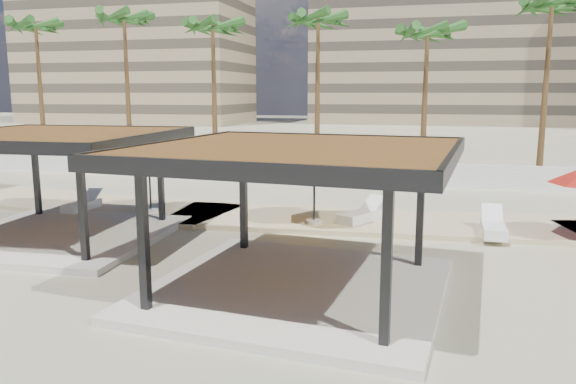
% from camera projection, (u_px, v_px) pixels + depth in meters
% --- Properties ---
extents(ground, '(200.00, 200.00, 0.00)m').
position_uv_depth(ground, '(281.00, 283.00, 14.13)').
color(ground, tan).
rests_on(ground, ground).
extents(promenade, '(44.45, 7.97, 0.24)m').
position_uv_depth(promenade, '(387.00, 219.00, 20.93)').
color(promenade, '#C6B284').
rests_on(promenade, ground).
extents(boundary_wall, '(56.00, 0.30, 1.20)m').
position_uv_depth(boundary_wall, '(362.00, 173.00, 29.27)').
color(boundary_wall, silver).
rests_on(boundary_wall, ground).
extents(building_west, '(34.00, 16.00, 32.40)m').
position_uv_depth(building_west, '(135.00, 23.00, 86.66)').
color(building_west, '#937F60').
rests_on(building_west, ground).
extents(building_mid, '(38.00, 16.00, 30.40)m').
position_uv_depth(building_mid, '(442.00, 28.00, 84.96)').
color(building_mid, '#847259').
rests_on(building_mid, ground).
extents(pavilion_central, '(7.61, 7.61, 3.55)m').
position_uv_depth(pavilion_central, '(298.00, 206.00, 13.08)').
color(pavilion_central, beige).
rests_on(pavilion_central, ground).
extents(pavilion_west, '(7.25, 7.25, 3.51)m').
position_uv_depth(pavilion_west, '(55.00, 176.00, 17.97)').
color(pavilion_west, beige).
rests_on(pavilion_west, ground).
extents(umbrella_b, '(3.64, 3.64, 2.86)m').
position_uv_depth(umbrella_b, '(315.00, 154.00, 19.29)').
color(umbrella_b, beige).
rests_on(umbrella_b, promenade).
extents(umbrella_f, '(3.46, 3.46, 2.70)m').
position_uv_depth(umbrella_f, '(148.00, 152.00, 21.16)').
color(umbrella_f, beige).
rests_on(umbrella_f, promenade).
extents(lounger_a, '(0.66, 1.95, 0.73)m').
position_uv_depth(lounger_a, '(82.00, 205.00, 22.05)').
color(lounger_a, white).
rests_on(lounger_a, promenade).
extents(lounger_b, '(1.56, 2.18, 0.80)m').
position_uv_depth(lounger_b, '(362.00, 215.00, 20.15)').
color(lounger_b, white).
rests_on(lounger_b, promenade).
extents(lounger_c, '(0.73, 2.15, 0.81)m').
position_uv_depth(lounger_c, '(493.00, 228.00, 18.26)').
color(lounger_c, white).
rests_on(lounger_c, promenade).
extents(palm_a, '(3.00, 3.00, 9.67)m').
position_uv_depth(palm_a, '(36.00, 32.00, 35.29)').
color(palm_a, brown).
rests_on(palm_a, ground).
extents(palm_b, '(3.00, 3.00, 9.99)m').
position_uv_depth(palm_b, '(124.00, 25.00, 34.13)').
color(palm_b, brown).
rests_on(palm_b, ground).
extents(palm_c, '(3.00, 3.00, 9.27)m').
position_uv_depth(palm_c, '(213.00, 33.00, 32.19)').
color(palm_c, brown).
rests_on(palm_c, ground).
extents(palm_d, '(3.00, 3.00, 9.53)m').
position_uv_depth(palm_d, '(318.00, 27.00, 31.42)').
color(palm_d, brown).
rests_on(palm_d, ground).
extents(palm_e, '(3.00, 3.00, 8.67)m').
position_uv_depth(palm_e, '(427.00, 38.00, 29.60)').
color(palm_e, brown).
rests_on(palm_e, ground).
extents(palm_f, '(3.00, 3.00, 9.82)m').
position_uv_depth(palm_f, '(551.00, 13.00, 28.11)').
color(palm_f, brown).
rests_on(palm_f, ground).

